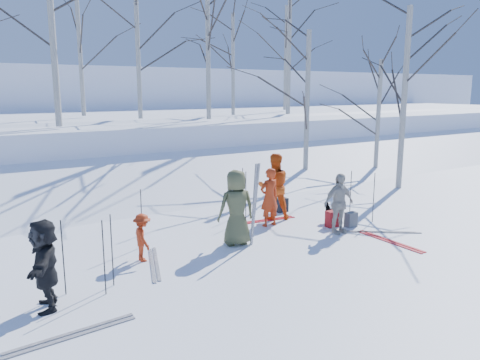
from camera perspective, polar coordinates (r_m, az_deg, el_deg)
ground at (r=10.72m, az=4.39°, el=-8.14°), size 120.00×120.00×0.00m
snow_ramp at (r=16.60m, az=-10.34°, el=-0.83°), size 70.00×9.49×4.12m
snow_plateau at (r=25.91m, az=-18.97°, el=4.89°), size 70.00×18.00×2.20m
far_hill at (r=46.48m, az=-25.45°, el=8.13°), size 90.00×30.00×6.00m
skier_olive_center at (r=10.62m, az=-0.45°, el=-3.39°), size 0.94×0.71×1.74m
skier_red_north at (r=12.11m, az=3.59°, el=-2.11°), size 0.56×0.37×1.53m
skier_redor_behind at (r=12.77m, az=4.17°, el=-0.78°), size 1.09×0.99×1.81m
skier_red_seated at (r=9.93m, az=-11.81°, el=-6.87°), size 0.43×0.68×1.00m
skier_cream_east at (r=11.75m, az=11.94°, el=-2.81°), size 0.90×0.42×1.50m
skier_grey_west at (r=8.24m, az=-22.72°, el=-9.47°), size 0.74×1.46×1.50m
dog at (r=12.69m, az=11.30°, el=-4.00°), size 0.37×0.67×0.54m
upright_ski_left at (r=10.55m, az=1.70°, el=-3.05°), size 0.11×0.17×1.90m
upright_ski_right at (r=10.63m, az=1.86°, el=-2.94°), size 0.15×0.23×1.89m
ski_pair_a at (r=9.85m, az=-10.40°, el=-10.01°), size 1.40×2.03×0.02m
ski_pair_b at (r=7.55m, az=-19.73°, el=-17.33°), size 0.50×1.93×0.02m
ski_pair_c at (r=12.24m, az=16.72°, el=-6.09°), size 2.01×2.09×0.02m
ski_pair_d at (r=12.72m, az=2.79°, el=-4.97°), size 0.69×1.95×0.02m
ski_pair_e at (r=11.60m, az=17.76°, el=-7.11°), size 0.27×1.91×0.02m
ski_pole_a at (r=12.97m, az=15.98°, el=-2.07°), size 0.02×0.02×1.34m
ski_pole_b at (r=13.23m, az=0.32°, el=-1.38°), size 0.02×0.02×1.34m
ski_pole_c at (r=12.65m, az=0.71°, el=-1.96°), size 0.02×0.02×1.34m
ski_pole_d at (r=10.73m, az=-11.90°, el=-4.59°), size 0.02×0.02×1.34m
ski_pole_e at (r=8.79m, az=-15.34°, el=-8.27°), size 0.02×0.02×1.34m
ski_pole_f at (r=8.47m, az=-16.26°, el=-9.08°), size 0.02×0.02×1.34m
ski_pole_g at (r=13.13m, az=13.32°, el=-1.78°), size 0.02×0.02×1.34m
ski_pole_h at (r=8.68m, az=-20.75°, el=-8.86°), size 0.02×0.02×1.34m
backpack_red at (r=12.38m, az=11.18°, el=-4.67°), size 0.32×0.22×0.42m
backpack_grey at (r=12.49m, az=13.38°, el=-4.71°), size 0.30×0.20×0.38m
backpack_dark at (r=13.67m, az=5.09°, el=-3.04°), size 0.34×0.24×0.40m
birch_plateau_a at (r=24.71m, az=-18.94°, el=14.76°), size 5.03×5.03×6.32m
birch_plateau_b at (r=21.70m, az=-12.35°, el=15.17°), size 4.75×4.75×5.94m
birch_plateau_d at (r=30.35m, az=5.58°, el=14.52°), size 5.05×5.05×6.35m
birch_plateau_f at (r=25.35m, az=6.03°, el=17.10°), size 6.21×6.21×8.02m
birch_plateau_g at (r=24.35m, az=-0.85°, el=13.86°), size 4.11×4.11×5.02m
birch_plateau_h at (r=18.13m, az=-22.06°, el=18.45°), size 6.05×6.05×7.79m
birch_plateau_i at (r=21.01m, az=-3.93°, el=16.12°), size 5.05×5.05×6.36m
birch_edge_b at (r=17.53m, az=19.37°, el=9.21°), size 5.00×5.00×6.29m
birch_edge_c at (r=20.14m, az=16.49°, el=7.26°), size 3.88×3.88×4.68m
birch_edge_e at (r=18.09m, az=8.18°, el=8.77°), size 4.56×4.56×5.66m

